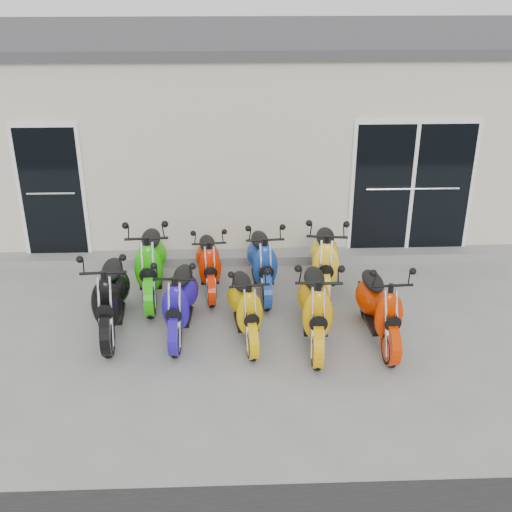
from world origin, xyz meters
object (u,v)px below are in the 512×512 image
at_px(scooter_front_blue, 180,292).
at_px(scooter_back_green, 150,254).
at_px(scooter_front_black, 110,287).
at_px(scooter_front_orange_b, 316,297).
at_px(scooter_back_yellow, 325,251).
at_px(scooter_back_blue, 262,253).
at_px(scooter_front_red, 380,299).
at_px(scooter_back_red, 208,256).
at_px(scooter_front_orange_a, 245,298).

xyz_separation_m(scooter_front_blue, scooter_back_green, (-0.50, 1.06, 0.07)).
bearing_deg(scooter_front_black, scooter_front_orange_b, -11.43).
height_order(scooter_front_blue, scooter_back_yellow, scooter_back_yellow).
relative_size(scooter_front_black, scooter_front_orange_b, 1.01).
distance_m(scooter_back_green, scooter_back_blue, 1.64).
distance_m(scooter_front_red, scooter_back_blue, 2.04).
bearing_deg(scooter_front_black, scooter_back_red, 38.45).
xyz_separation_m(scooter_front_black, scooter_back_blue, (2.06, 1.06, -0.04)).
bearing_deg(scooter_front_orange_a, scooter_front_blue, 163.70).
height_order(scooter_front_orange_a, scooter_front_orange_b, scooter_front_orange_b).
distance_m(scooter_front_orange_a, scooter_front_red, 1.73).
distance_m(scooter_front_red, scooter_back_red, 2.71).
height_order(scooter_front_orange_b, scooter_back_blue, scooter_front_orange_b).
height_order(scooter_front_black, scooter_front_orange_a, scooter_front_black).
relative_size(scooter_front_orange_a, scooter_front_red, 0.94).
distance_m(scooter_back_red, scooter_back_blue, 0.80).
xyz_separation_m(scooter_front_orange_b, scooter_back_red, (-1.41, 1.50, -0.09)).
bearing_deg(scooter_front_red, scooter_front_orange_b, 175.71).
height_order(scooter_front_orange_a, scooter_back_yellow, scooter_back_yellow).
bearing_deg(scooter_back_blue, scooter_front_orange_a, -105.66).
distance_m(scooter_front_orange_b, scooter_back_green, 2.62).
bearing_deg(scooter_front_blue, scooter_back_yellow, 31.32).
relative_size(scooter_front_blue, scooter_back_green, 0.90).
xyz_separation_m(scooter_front_black, scooter_back_green, (0.42, 0.98, 0.02)).
distance_m(scooter_back_red, scooter_back_yellow, 1.73).
height_order(scooter_front_blue, scooter_front_red, scooter_front_red).
height_order(scooter_front_red, scooter_back_yellow, scooter_back_yellow).
bearing_deg(scooter_front_black, scooter_back_yellow, 15.03).
bearing_deg(scooter_front_red, scooter_front_orange_a, 171.23).
relative_size(scooter_front_orange_a, scooter_back_yellow, 0.88).
xyz_separation_m(scooter_back_green, scooter_back_blue, (1.64, 0.08, -0.06)).
xyz_separation_m(scooter_front_orange_b, scooter_back_yellow, (0.31, 1.37, 0.01)).
height_order(scooter_front_black, scooter_back_yellow, same).
height_order(scooter_front_red, scooter_back_red, scooter_front_red).
bearing_deg(scooter_back_blue, scooter_front_red, -48.27).
bearing_deg(scooter_back_green, scooter_front_red, -27.39).
height_order(scooter_front_black, scooter_front_orange_b, scooter_front_black).
distance_m(scooter_front_blue, scooter_front_orange_b, 1.78).
distance_m(scooter_back_green, scooter_back_yellow, 2.57).
height_order(scooter_back_red, scooter_back_blue, scooter_back_blue).
distance_m(scooter_front_blue, scooter_back_blue, 1.61).
xyz_separation_m(scooter_front_orange_b, scooter_back_green, (-2.25, 1.34, 0.03)).
xyz_separation_m(scooter_front_blue, scooter_front_orange_b, (1.75, -0.29, 0.04)).
bearing_deg(scooter_front_blue, scooter_front_red, -3.04).
bearing_deg(scooter_back_green, scooter_back_red, 7.08).
height_order(scooter_front_black, scooter_back_blue, scooter_front_black).
relative_size(scooter_front_orange_b, scooter_back_blue, 1.06).
bearing_deg(scooter_front_orange_a, scooter_front_orange_b, -16.36).
relative_size(scooter_front_black, scooter_back_yellow, 1.00).
bearing_deg(scooter_front_red, scooter_back_green, 152.77).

